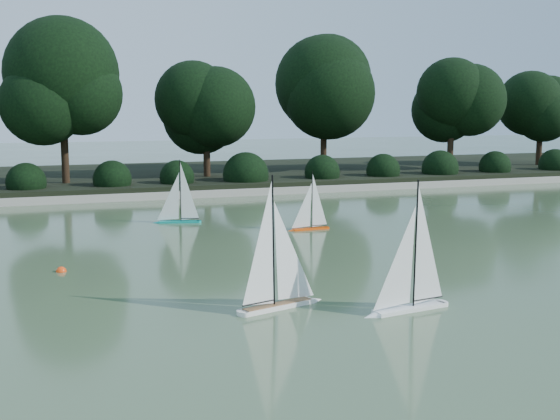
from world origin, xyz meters
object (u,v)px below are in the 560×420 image
object	(u,v)px
sailboat_white_b	(284,286)
sailboat_orange	(307,220)
sailboat_teal	(175,212)
sailboat_white_a	(404,290)
race_buoy	(61,272)

from	to	relation	value
sailboat_white_b	sailboat_orange	bearing A→B (deg)	65.62
sailboat_white_b	sailboat_teal	bearing A→B (deg)	90.59
sailboat_white_a	race_buoy	distance (m)	4.96
sailboat_white_a	sailboat_white_b	size ratio (longest dim) A/B	0.97
sailboat_white_a	sailboat_teal	world-z (taller)	sailboat_white_a
sailboat_teal	race_buoy	distance (m)	4.37
sailboat_teal	race_buoy	size ratio (longest dim) A/B	9.32
sailboat_white_b	sailboat_orange	world-z (taller)	sailboat_white_b
sailboat_white_a	race_buoy	size ratio (longest dim) A/B	11.03
sailboat_orange	sailboat_white_a	bearing A→B (deg)	-99.65
sailboat_teal	race_buoy	xyz separation A→B (m)	(-2.34, -3.68, -0.21)
sailboat_white_a	sailboat_orange	size ratio (longest dim) A/B	1.36
sailboat_white_a	sailboat_orange	xyz separation A→B (m)	(0.92, 5.39, -0.07)
sailboat_white_a	sailboat_orange	world-z (taller)	sailboat_white_a
sailboat_teal	race_buoy	bearing A→B (deg)	-122.47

